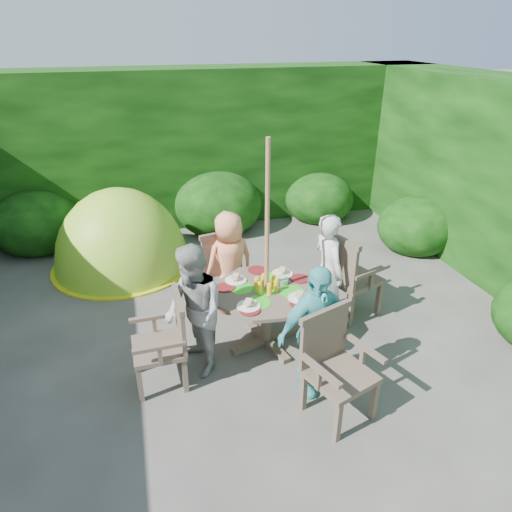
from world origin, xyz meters
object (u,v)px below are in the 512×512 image
object	(u,v)px
patio_table	(267,298)
child_left	(194,312)
garden_chair_back	(218,262)
child_right	(328,270)
garden_chair_left	(166,340)
garden_chair_front	(334,364)
child_front	(314,331)
garden_chair_right	(348,274)
child_back	(230,263)
parasol_pole	(267,251)
dome_tent	(124,265)

from	to	relation	value
patio_table	child_left	size ratio (longest dim) A/B	1.05
garden_chair_back	child_right	size ratio (longest dim) A/B	0.69
garden_chair_left	garden_chair_front	xyz separation A→B (m)	(1.35, -0.74, 0.02)
patio_table	garden_chair_left	size ratio (longest dim) A/B	1.60
garden_chair_left	child_front	xyz separation A→B (m)	(1.27, -0.46, 0.18)
garden_chair_right	child_back	distance (m)	1.36
parasol_pole	garden_chair_right	distance (m)	1.23
parasol_pole	child_left	world-z (taller)	parasol_pole
garden_chair_back	child_back	bearing A→B (deg)	95.69
garden_chair_front	garden_chair_left	bearing A→B (deg)	131.82
patio_table	garden_chair_back	distance (m)	1.10
parasol_pole	child_front	xyz separation A→B (m)	(0.21, -0.77, -0.46)
child_right	child_back	bearing A→B (deg)	52.97
parasol_pole	child_back	distance (m)	0.94
child_right	child_left	world-z (taller)	child_left
garden_chair_back	child_front	world-z (taller)	child_front
child_left	child_back	size ratio (longest dim) A/B	1.08
child_front	garden_chair_back	bearing A→B (deg)	91.70
garden_chair_back	garden_chair_front	bearing A→B (deg)	94.51
garden_chair_front	child_back	distance (m)	1.90
garden_chair_back	parasol_pole	bearing A→B (deg)	94.82
child_front	dome_tent	size ratio (longest dim) A/B	0.56
garden_chair_left	child_front	world-z (taller)	child_front
patio_table	dome_tent	xyz separation A→B (m)	(-1.46, 2.25, -0.56)
garden_chair_left	child_left	xyz separation A→B (m)	(0.29, 0.10, 0.20)
patio_table	garden_chair_left	bearing A→B (deg)	-163.40
child_right	patio_table	bearing A→B (deg)	97.91
dome_tent	patio_table	bearing A→B (deg)	-39.31
child_left	dome_tent	world-z (taller)	child_left
garden_chair_back	child_front	xyz separation A→B (m)	(0.52, -1.83, 0.16)
child_back	parasol_pole	bearing A→B (deg)	91.45
garden_chair_right	garden_chair_back	distance (m)	1.56
garden_chair_front	child_front	size ratio (longest dim) A/B	0.72
patio_table	garden_chair_right	bearing A→B (deg)	15.28
child_front	child_back	bearing A→B (deg)	91.51
child_front	dome_tent	world-z (taller)	child_front
garden_chair_left	child_back	size ratio (longest dim) A/B	0.71
child_left	child_back	world-z (taller)	child_left
garden_chair_back	child_left	world-z (taller)	child_left
garden_chair_right	child_left	world-z (taller)	child_left
garden_chair_front	dome_tent	world-z (taller)	dome_tent
parasol_pole	child_right	size ratio (longest dim) A/B	1.67
garden_chair_right	garden_chair_back	world-z (taller)	garden_chair_right
child_left	child_front	world-z (taller)	child_left
parasol_pole	garden_chair_right	world-z (taller)	parasol_pole
dome_tent	garden_chair_left	bearing A→B (deg)	-63.45
garden_chair_right	garden_chair_front	xyz separation A→B (m)	(-0.76, -1.35, -0.04)
garden_chair_left	child_left	distance (m)	0.36
parasol_pole	garden_chair_front	distance (m)	1.26
child_left	dome_tent	xyz separation A→B (m)	(-0.69, 2.47, -0.66)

